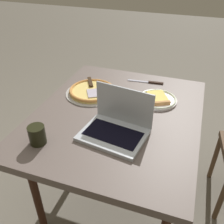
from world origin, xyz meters
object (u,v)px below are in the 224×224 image
at_px(dining_table, 117,123).
at_px(pizza_tray, 92,91).
at_px(laptop, 116,126).
at_px(table_knife, 149,82).
at_px(drink_cup, 37,135).
at_px(pizza_plate, 158,99).

xyz_separation_m(dining_table, pizza_tray, (-0.16, -0.22, 0.09)).
bearing_deg(laptop, table_knife, 176.14).
height_order(dining_table, drink_cup, drink_cup).
relative_size(laptop, pizza_tray, 1.02).
relative_size(dining_table, laptop, 3.19).
height_order(laptop, drink_cup, laptop).
xyz_separation_m(pizza_plate, table_knife, (-0.22, -0.10, -0.01)).
bearing_deg(table_knife, pizza_tray, -49.81).
xyz_separation_m(table_knife, drink_cup, (0.79, -0.37, 0.04)).
distance_m(laptop, table_knife, 0.60).
xyz_separation_m(dining_table, table_knife, (-0.42, 0.09, 0.07)).
relative_size(dining_table, pizza_tray, 3.26).
bearing_deg(pizza_plate, drink_cup, -39.57).
relative_size(dining_table, drink_cup, 11.74).
xyz_separation_m(dining_table, laptop, (0.17, 0.05, 0.11)).
bearing_deg(pizza_plate, laptop, -20.64).
bearing_deg(dining_table, drink_cup, -37.21).
bearing_deg(laptop, pizza_plate, 159.36).
height_order(laptop, table_knife, laptop).
xyz_separation_m(pizza_plate, drink_cup, (0.57, -0.47, 0.03)).
xyz_separation_m(pizza_plate, pizza_tray, (0.04, -0.41, 0.00)).
bearing_deg(dining_table, table_knife, 167.94).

